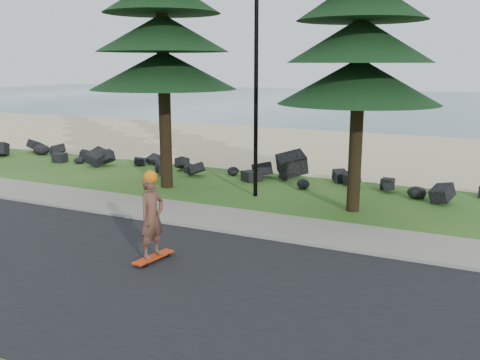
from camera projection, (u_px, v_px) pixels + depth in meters
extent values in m
plane|color=#2C5B1C|center=(210.00, 220.00, 15.64)|extent=(160.00, 160.00, 0.00)
cube|color=black|center=(110.00, 272.00, 11.68)|extent=(160.00, 7.00, 0.02)
cube|color=gray|center=(195.00, 226.00, 14.83)|extent=(160.00, 0.20, 0.10)
cube|color=gray|center=(214.00, 217.00, 15.80)|extent=(160.00, 2.00, 0.08)
cube|color=beige|center=(343.00, 149.00, 28.37)|extent=(160.00, 15.00, 0.01)
cube|color=#345964|center=(429.00, 104.00, 60.43)|extent=(160.00, 58.00, 0.01)
cylinder|color=black|center=(162.00, 3.00, 18.38)|extent=(0.44, 0.44, 13.00)
cylinder|color=black|center=(362.00, 9.00, 15.32)|extent=(0.40, 0.40, 12.00)
cylinder|color=black|center=(256.00, 78.00, 17.59)|extent=(0.14, 0.14, 8.00)
cube|color=red|center=(153.00, 257.00, 12.30)|extent=(0.44, 1.17, 0.04)
imported|color=brown|center=(152.00, 217.00, 12.09)|extent=(0.55, 0.75, 1.91)
sphere|color=orange|center=(151.00, 177.00, 11.90)|extent=(0.31, 0.31, 0.31)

